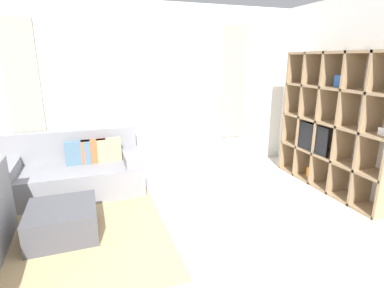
% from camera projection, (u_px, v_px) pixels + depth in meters
% --- Properties ---
extents(wall_back, '(6.52, 0.11, 2.70)m').
position_uv_depth(wall_back, '(140.00, 92.00, 4.75)').
color(wall_back, white).
rests_on(wall_back, ground_plane).
extents(wall_right, '(0.07, 4.37, 2.70)m').
position_uv_depth(wall_right, '(354.00, 97.00, 4.15)').
color(wall_right, white).
rests_on(wall_right, ground_plane).
extents(area_rug, '(2.64, 2.35, 0.01)m').
position_uv_depth(area_rug, '(42.00, 237.00, 3.23)').
color(area_rug, tan).
rests_on(area_rug, ground_plane).
extents(shelving_unit, '(0.38, 1.91, 1.96)m').
position_uv_depth(shelving_unit, '(337.00, 124.00, 4.24)').
color(shelving_unit, silver).
rests_on(shelving_unit, ground_plane).
extents(couch_main, '(1.85, 0.90, 0.85)m').
position_uv_depth(couch_main, '(75.00, 172.00, 4.27)').
color(couch_main, gray).
rests_on(couch_main, ground_plane).
extents(ottoman, '(0.70, 0.68, 0.35)m').
position_uv_depth(ottoman, '(63.00, 221.00, 3.22)').
color(ottoman, '#47474C').
rests_on(ottoman, ground_plane).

